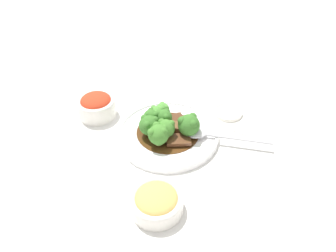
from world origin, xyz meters
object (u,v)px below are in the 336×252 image
beef_strip_2 (178,121)px  side_bowl_kimchi (96,106)px  side_bowl_appetizer (157,201)px  sauce_dish (228,112)px  main_plate (168,133)px  beef_strip_1 (179,140)px  broccoli_floret_6 (163,109)px  broccoli_floret_0 (151,117)px  broccoli_floret_1 (166,128)px  broccoli_floret_3 (157,134)px  beef_strip_0 (178,128)px  serving_spoon (201,133)px  broccoli_floret_4 (149,125)px  broccoli_floret_2 (164,117)px  broccoli_floret_7 (157,113)px  broccoli_floret_5 (189,125)px

beef_strip_2 → side_bowl_kimchi: 0.22m
side_bowl_appetizer → beef_strip_2: bearing=103.8°
sauce_dish → main_plate: bearing=-126.4°
beef_strip_1 → broccoli_floret_6: bearing=137.2°
broccoli_floret_0 → broccoli_floret_1: 0.06m
broccoli_floret_0 → broccoli_floret_3: size_ratio=0.88×
beef_strip_0 → side_bowl_appetizer: bearing=-77.1°
broccoli_floret_1 → beef_strip_0: bearing=67.3°
beef_strip_1 → broccoli_floret_1: (-0.03, -0.00, 0.02)m
broccoli_floret_3 → serving_spoon: broccoli_floret_3 is taller
beef_strip_1 → broccoli_floret_3: (-0.04, -0.03, 0.03)m
broccoli_floret_4 → broccoli_floret_6: 0.08m
broccoli_floret_0 → side_bowl_kimchi: (-0.16, -0.00, -0.02)m
broccoli_floret_1 → sauce_dish: size_ratio=0.65×
main_plate → side_bowl_kimchi: side_bowl_kimchi is taller
serving_spoon → side_bowl_appetizer: bearing=-91.9°
broccoli_floret_6 → serving_spoon: broccoli_floret_6 is taller
serving_spoon → sauce_dish: (0.03, 0.13, -0.02)m
beef_strip_2 → broccoli_floret_2: size_ratio=1.29×
broccoli_floret_3 → broccoli_floret_7: size_ratio=1.20×
beef_strip_0 → broccoli_floret_5: bearing=-8.4°
broccoli_floret_3 → beef_strip_2: bearing=81.1°
beef_strip_2 → broccoli_floret_4: broccoli_floret_4 is taller
beef_strip_1 → sauce_dish: beef_strip_1 is taller
beef_strip_0 → broccoli_floret_1: broccoli_floret_1 is taller
beef_strip_0 → beef_strip_1: beef_strip_0 is taller
beef_strip_0 → broccoli_floret_6: 0.07m
beef_strip_0 → broccoli_floret_2: broccoli_floret_2 is taller
broccoli_floret_0 → broccoli_floret_6: (0.01, 0.04, -0.01)m
broccoli_floret_7 → serving_spoon: size_ratio=0.20×
broccoli_floret_4 → side_bowl_kimchi: bearing=170.6°
sauce_dish → side_bowl_kimchi: bearing=-154.7°
main_plate → beef_strip_1: beef_strip_1 is taller
broccoli_floret_6 → broccoli_floret_7: bearing=-100.7°
broccoli_floret_7 → side_bowl_appetizer: bearing=-63.7°
main_plate → broccoli_floret_1: (0.01, -0.02, 0.04)m
beef_strip_0 → beef_strip_1: size_ratio=0.73×
main_plate → broccoli_floret_4: broccoli_floret_4 is taller
serving_spoon → main_plate: bearing=-166.7°
beef_strip_0 → broccoli_floret_1: size_ratio=0.99×
serving_spoon → side_bowl_kimchi: side_bowl_kimchi is taller
beef_strip_1 → broccoli_floret_6: broccoli_floret_6 is taller
broccoli_floret_6 → beef_strip_1: bearing=-42.8°
side_bowl_appetizer → broccoli_floret_1: bearing=109.9°
serving_spoon → broccoli_floret_6: bearing=166.6°
main_plate → serving_spoon: bearing=13.3°
broccoli_floret_4 → broccoli_floret_6: (-0.00, 0.08, -0.01)m
sauce_dish → broccoli_floret_3: bearing=-119.5°
sauce_dish → broccoli_floret_6: bearing=-144.8°
broccoli_floret_2 → broccoli_floret_4: (-0.02, -0.04, 0.00)m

